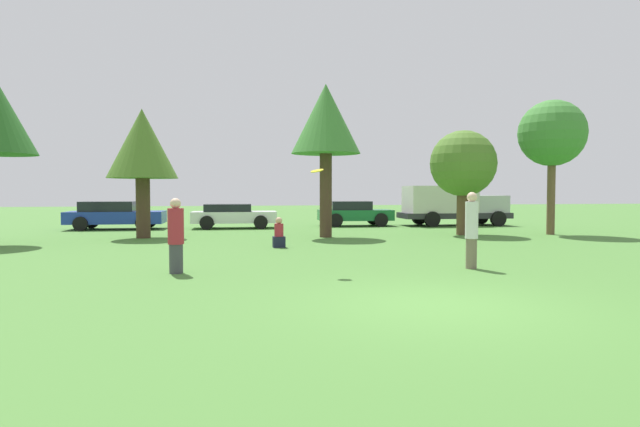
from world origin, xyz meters
TOP-DOWN VIEW (x-y plane):
  - ground_plane at (0.00, 0.00)m, footprint 120.00×120.00m
  - person_thrower at (-4.44, 4.25)m, footprint 0.36×0.36m
  - person_catcher at (2.44, 3.64)m, footprint 0.30×0.30m
  - frisbee at (-1.29, 3.80)m, footprint 0.30×0.30m
  - bystander_sitting at (-1.54, 9.24)m, footprint 0.40×0.33m
  - tree_1 at (-6.41, 13.77)m, footprint 2.73×2.73m
  - tree_2 at (0.75, 12.74)m, footprint 2.78×2.78m
  - tree_3 at (6.68, 12.76)m, footprint 2.78×2.78m
  - tree_4 at (10.48, 12.21)m, footprint 2.80×2.80m
  - parked_car_blue at (-8.46, 19.01)m, footprint 4.59×2.20m
  - parked_car_white at (-2.78, 18.66)m, footprint 4.24×2.11m
  - parked_car_green at (3.60, 19.17)m, footprint 3.94×2.02m
  - delivery_truck_silver at (8.91, 18.58)m, footprint 5.92×2.52m

SIDE VIEW (x-z plane):
  - ground_plane at x=0.00m, z-range 0.00..0.00m
  - bystander_sitting at x=-1.54m, z-range -0.08..0.91m
  - parked_car_white at x=-2.78m, z-range 0.05..1.26m
  - parked_car_green at x=3.60m, z-range 0.05..1.37m
  - parked_car_blue at x=-8.46m, z-range 0.03..1.39m
  - person_thrower at x=-4.44m, z-range 0.00..1.70m
  - person_catcher at x=2.44m, z-range 0.03..1.86m
  - delivery_truck_silver at x=8.91m, z-range 0.09..2.23m
  - frisbee at x=-1.29m, z-range 2.25..2.38m
  - tree_3 at x=6.68m, z-range 0.77..5.19m
  - tree_1 at x=-6.41m, z-range 1.10..6.19m
  - tree_4 at x=10.48m, z-range 1.42..7.14m
  - tree_2 at x=0.75m, z-range 1.57..7.71m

